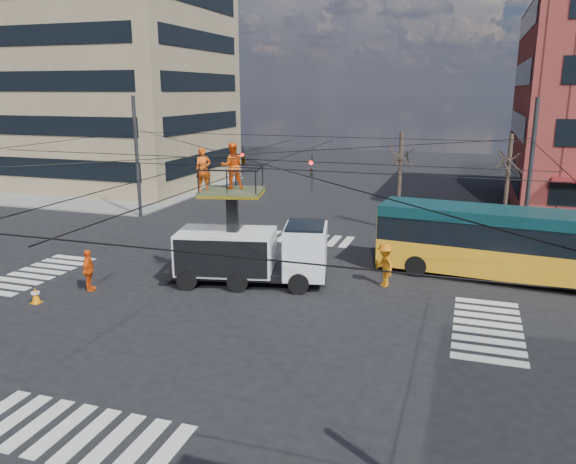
# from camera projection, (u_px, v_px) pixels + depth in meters

# --- Properties ---
(ground) EXTENTS (120.00, 120.00, 0.00)m
(ground) POSITION_uv_depth(u_px,v_px,m) (233.00, 297.00, 23.28)
(ground) COLOR black
(ground) RESTS_ON ground
(sidewalk_nw) EXTENTS (18.00, 18.00, 0.12)m
(sidewalk_nw) POSITION_uv_depth(u_px,v_px,m) (108.00, 188.00, 48.93)
(sidewalk_nw) COLOR slate
(sidewalk_nw) RESTS_ON ground
(crosswalks) EXTENTS (22.40, 22.40, 0.02)m
(crosswalks) POSITION_uv_depth(u_px,v_px,m) (233.00, 297.00, 23.28)
(crosswalks) COLOR silver
(crosswalks) RESTS_ON ground
(building_tower) EXTENTS (18.06, 16.06, 30.00)m
(building_tower) POSITION_uv_depth(u_px,v_px,m) (106.00, 10.00, 48.29)
(building_tower) COLOR #8F7E5B
(building_tower) RESTS_ON ground
(overhead_network) EXTENTS (24.24, 24.24, 8.00)m
(overhead_network) POSITION_uv_depth(u_px,v_px,m) (233.00, 194.00, 22.62)
(overhead_network) COLOR #2D2D30
(overhead_network) RESTS_ON ground
(tree_a) EXTENTS (2.00, 2.00, 6.00)m
(tree_a) POSITION_uv_depth(u_px,v_px,m) (401.00, 155.00, 33.08)
(tree_a) COLOR #382B21
(tree_a) RESTS_ON ground
(tree_b) EXTENTS (2.00, 2.00, 6.00)m
(tree_b) POSITION_uv_depth(u_px,v_px,m) (509.00, 159.00, 31.27)
(tree_b) COLOR #382B21
(tree_b) RESTS_ON ground
(utility_truck) EXTENTS (7.33, 3.81, 6.18)m
(utility_truck) POSITION_uv_depth(u_px,v_px,m) (251.00, 239.00, 24.53)
(utility_truck) COLOR black
(utility_truck) RESTS_ON ground
(city_bus) EXTENTS (12.80, 3.82, 3.20)m
(city_bus) POSITION_uv_depth(u_px,v_px,m) (522.00, 244.00, 24.84)
(city_bus) COLOR orange
(city_bus) RESTS_ON ground
(traffic_cone) EXTENTS (0.36, 0.36, 0.67)m
(traffic_cone) POSITION_uv_depth(u_px,v_px,m) (36.00, 295.00, 22.58)
(traffic_cone) COLOR orange
(traffic_cone) RESTS_ON ground
(worker_ground) EXTENTS (0.73, 1.14, 1.81)m
(worker_ground) POSITION_uv_depth(u_px,v_px,m) (89.00, 270.00, 23.87)
(worker_ground) COLOR #FF5B10
(worker_ground) RESTS_ON ground
(flagger) EXTENTS (1.32, 1.42, 1.92)m
(flagger) POSITION_uv_depth(u_px,v_px,m) (385.00, 265.00, 24.37)
(flagger) COLOR #D06B0D
(flagger) RESTS_ON ground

